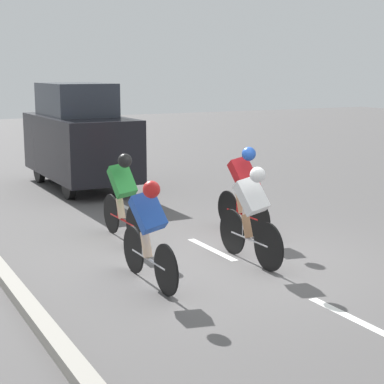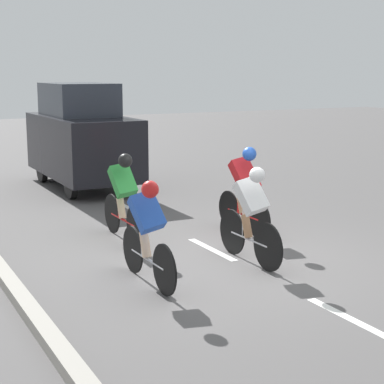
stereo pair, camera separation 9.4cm
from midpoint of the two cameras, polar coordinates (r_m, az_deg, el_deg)
The scene contains 10 objects.
ground_plane at distance 9.51m, azimuth 3.63°, elevation -6.16°, with size 60.00×60.00×0.00m, color #565454.
lane_stripe_near at distance 7.63m, azimuth 13.61°, elevation -10.79°, with size 0.12×1.40×0.01m, color white.
lane_stripe_mid at distance 10.10m, azimuth 1.49°, elevation -5.11°, with size 0.12×1.40×0.01m, color white.
lane_stripe_far at distance 12.90m, azimuth -5.51°, elevation -1.65°, with size 0.12×1.40×0.01m, color white.
curb at distance 9.02m, azimuth -16.65°, elevation -7.10°, with size 0.20×24.30×0.14m, color #A8A399.
cyclist_red at distance 10.87m, azimuth 4.39°, elevation 0.42°, with size 0.42×1.64×1.54m.
cyclist_white at distance 9.22m, azimuth 4.99°, elevation -1.82°, with size 0.41×1.66×1.46m.
cyclist_green at distance 10.48m, azimuth -6.44°, elevation -0.24°, with size 0.39×1.72×1.48m.
cyclist_blue at distance 8.28m, azimuth -4.20°, elevation -3.34°, with size 0.41×1.70×1.43m.
support_car at distance 15.46m, azimuth -10.17°, elevation 4.82°, with size 1.70×3.93×2.47m.
Camera 1 is at (4.83, 7.72, 2.77)m, focal length 60.00 mm.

